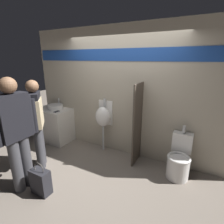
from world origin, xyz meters
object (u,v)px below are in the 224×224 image
Objects in this scene: urinal_near_counter at (103,117)px; shopping_bag at (41,182)px; cell_phone at (57,111)px; person_with_lanyard at (16,131)px; person_in_vest at (36,119)px; sink_basin at (55,107)px; toilet at (179,161)px.

shopping_bag is at bearing -95.25° from urinal_near_counter.
cell_phone is 0.08× the size of person_with_lanyard.
urinal_near_counter is at bearing 84.75° from shopping_bag.
urinal_near_counter is 0.66× the size of person_with_lanyard.
person_in_vest is at bearing 24.11° from person_with_lanyard.
cell_phone is (0.22, -0.18, -0.05)m from sink_basin.
sink_basin is 0.31× the size of urinal_near_counter.
sink_basin is at bearing 27.62° from person_with_lanyard.
person_in_vest is (-0.77, -1.12, 0.18)m from urinal_near_counter.
sink_basin reaches higher than toilet.
person_with_lanyard reaches higher than cell_phone.
sink_basin is at bearing 127.24° from shopping_bag.
sink_basin reaches higher than shopping_bag.
sink_basin is 1.17m from person_in_vest.
toilet is at bearing -6.03° from urinal_near_counter.
urinal_near_counter is 1.79m from person_with_lanyard.
toilet is (3.02, -0.07, -0.59)m from sink_basin.
person_in_vest is (0.57, -1.02, 0.09)m from sink_basin.
urinal_near_counter reaches higher than cell_phone.
cell_phone is 1.80m from shopping_bag.
shopping_bag is at bearing -52.76° from sink_basin.
person_in_vest is 0.94× the size of person_with_lanyard.
shopping_bag is at bearing -141.04° from toilet.
urinal_near_counter is 2.20× the size of shopping_bag.
urinal_near_counter reaches higher than toilet.
person_with_lanyard reaches higher than toilet.
urinal_near_counter is 1.37m from person_in_vest.
person_with_lanyard is at bearing -62.62° from sink_basin.
urinal_near_counter reaches higher than sink_basin.
person_with_lanyard reaches higher than sink_basin.
cell_phone is 0.26× the size of shopping_bag.
shopping_bag is (0.97, -1.38, -0.64)m from cell_phone.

